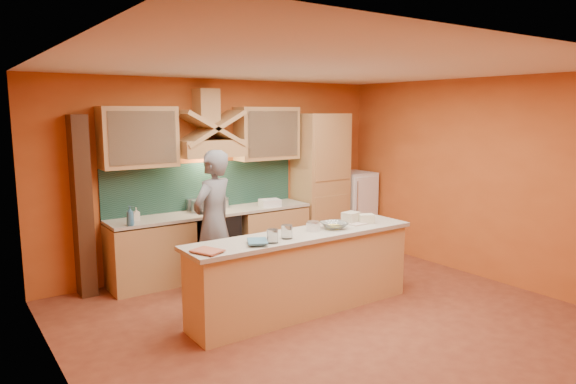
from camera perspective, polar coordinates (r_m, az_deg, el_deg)
floor at (r=6.07m, az=4.21°, el=-13.71°), size 5.50×5.00×0.01m
ceiling at (r=5.62m, az=4.55°, el=13.66°), size 5.50×5.00×0.01m
wall_back at (r=7.76m, az=-7.38°, el=1.96°), size 5.50×0.02×2.80m
wall_front at (r=4.10m, az=27.12°, el=-5.27°), size 5.50×0.02×2.80m
wall_left at (r=4.51m, az=-23.93°, el=-3.84°), size 0.02×5.00×2.80m
wall_right at (r=7.70m, az=20.44°, el=1.41°), size 0.02×5.00×2.80m
base_cabinet_left at (r=7.18m, az=-15.03°, el=-6.74°), size 1.10×0.60×0.86m
base_cabinet_right at (r=8.00m, az=-2.10°, el=-4.83°), size 1.10×0.60×0.86m
counter_top at (r=7.44m, az=-8.29°, el=-2.27°), size 3.00×0.62×0.04m
stove at (r=7.54m, az=-8.21°, el=-5.62°), size 0.60×0.58×0.90m
backsplash at (r=7.63m, az=-9.31°, el=0.66°), size 3.00×0.03×0.70m
range_hood at (r=7.36m, az=-8.62°, el=4.84°), size 0.92×0.50×0.24m
hood_chimney at (r=7.43m, az=-9.08°, el=9.34°), size 0.30×0.30×0.50m
upper_cabinet_left at (r=7.04m, az=-16.29°, el=5.86°), size 1.00×0.35×0.80m
upper_cabinet_right at (r=7.91m, az=-2.35°, el=6.52°), size 1.00×0.35×0.80m
pantry_column at (r=8.43m, az=3.60°, el=0.86°), size 0.80×0.60×2.30m
fridge at (r=9.00m, az=7.31°, el=-1.91°), size 0.58×0.60×1.30m
trim_column_left at (r=6.95m, az=-21.90°, el=-1.52°), size 0.20×0.30×2.30m
island_body at (r=6.08m, az=1.71°, el=-9.22°), size 2.80×0.55×0.88m
island_top at (r=5.95m, az=1.73°, el=-4.83°), size 2.90×0.62×0.05m
person at (r=6.69m, az=-8.29°, el=-3.29°), size 0.80×0.69×1.86m
pot_large at (r=7.38m, az=-9.66°, el=-1.68°), size 0.35×0.35×0.18m
pot_small at (r=7.67m, az=-7.39°, el=-1.36°), size 0.25×0.25×0.14m
soap_bottle_a at (r=7.00m, az=-16.50°, el=-2.36°), size 0.09×0.09×0.17m
soap_bottle_b at (r=6.70m, az=-17.14°, el=-2.55°), size 0.14×0.14×0.25m
bowl_back at (r=7.79m, az=-1.96°, el=-1.23°), size 0.33×0.33×0.08m
dish_rack at (r=7.72m, az=-2.02°, el=-1.21°), size 0.34×0.29×0.11m
book_lower at (r=5.12m, az=-9.76°, el=-6.80°), size 0.32×0.36×0.03m
book_upper at (r=5.45m, az=-4.50°, el=-5.53°), size 0.31×0.34×0.02m
jar_large at (r=5.68m, az=-0.13°, el=-4.44°), size 0.16×0.16×0.15m
jar_small at (r=5.49m, az=-1.74°, el=-4.93°), size 0.14×0.14×0.15m
kitchen_scale at (r=6.04m, az=2.83°, el=-3.90°), size 0.15×0.15×0.10m
mixing_bowl at (r=6.19m, az=5.13°, el=-3.71°), size 0.37×0.37×0.08m
cloth at (r=6.45m, az=7.70°, el=-3.50°), size 0.23×0.17×0.01m
grocery_bag_a at (r=6.54m, az=6.99°, el=-2.81°), size 0.23×0.20×0.13m
grocery_bag_b at (r=6.54m, az=8.70°, el=-2.93°), size 0.22×0.21×0.11m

